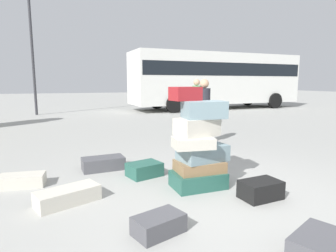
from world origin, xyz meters
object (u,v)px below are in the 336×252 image
at_px(suitcase_cream_upright_blue, 22,180).
at_px(person_tourist_with_camera, 204,106).
at_px(suitcase_teal_behind_tower, 144,169).
at_px(suitcase_cream_right_side, 68,196).
at_px(suitcase_charcoal_foreground_near, 320,248).
at_px(person_bearded_onlooker, 196,99).
at_px(lamp_post, 31,28).
at_px(suitcase_charcoal_left_side, 159,224).
at_px(suitcase_black_foreground_far, 261,190).
at_px(suitcase_tower, 199,146).
at_px(suitcase_charcoal_white_trunk, 103,163).
at_px(parked_bus, 217,77).

xyz_separation_m(suitcase_cream_upright_blue, person_tourist_with_camera, (3.87, 1.69, 0.87)).
bearing_deg(suitcase_cream_upright_blue, suitcase_teal_behind_tower, 1.77).
distance_m(suitcase_cream_right_side, suitcase_charcoal_foreground_near, 2.87).
xyz_separation_m(person_bearded_onlooker, lamp_post, (-5.51, 6.05, 3.00)).
xyz_separation_m(suitcase_charcoal_left_side, person_bearded_onlooker, (3.33, 6.17, 0.88)).
bearing_deg(suitcase_black_foreground_far, suitcase_cream_upright_blue, 147.65).
height_order(suitcase_charcoal_left_side, suitcase_black_foreground_far, suitcase_black_foreground_far).
bearing_deg(suitcase_cream_upright_blue, suitcase_tower, -13.33).
relative_size(suitcase_tower, person_bearded_onlooker, 0.90).
bearing_deg(suitcase_charcoal_white_trunk, lamp_post, 96.81).
distance_m(parked_bus, lamp_post, 9.96).
distance_m(suitcase_charcoal_left_side, parked_bus, 14.57).
xyz_separation_m(suitcase_charcoal_left_side, suitcase_teal_behind_tower, (0.33, 1.82, 0.01)).
distance_m(suitcase_cream_upright_blue, lamp_post, 10.98).
relative_size(suitcase_charcoal_foreground_near, suitcase_charcoal_white_trunk, 0.79).
xyz_separation_m(suitcase_tower, suitcase_charcoal_left_side, (-0.96, -1.07, -0.52)).
bearing_deg(lamp_post, suitcase_black_foreground_far, -72.45).
bearing_deg(suitcase_charcoal_foreground_near, suitcase_tower, 72.34).
xyz_separation_m(suitcase_charcoal_white_trunk, person_bearded_onlooker, (3.60, 3.76, 0.87)).
bearing_deg(suitcase_charcoal_left_side, parked_bus, 39.95).
bearing_deg(suitcase_cream_right_side, suitcase_charcoal_left_side, -73.17).
xyz_separation_m(suitcase_teal_behind_tower, lamp_post, (-2.51, 10.40, 3.87)).
bearing_deg(suitcase_teal_behind_tower, suitcase_cream_upright_blue, 159.07).
relative_size(suitcase_cream_right_side, suitcase_cream_upright_blue, 1.22).
relative_size(suitcase_charcoal_white_trunk, lamp_post, 0.12).
bearing_deg(suitcase_charcoal_white_trunk, suitcase_charcoal_left_side, -88.02).
bearing_deg(parked_bus, suitcase_charcoal_left_side, -124.63).
bearing_deg(suitcase_cream_right_side, person_tourist_with_camera, 16.86).
bearing_deg(person_tourist_with_camera, suitcase_black_foreground_far, 26.57).
height_order(suitcase_charcoal_foreground_near, suitcase_charcoal_white_trunk, suitcase_charcoal_foreground_near).
xyz_separation_m(suitcase_teal_behind_tower, suitcase_cream_right_side, (-1.21, -0.72, -0.01)).
distance_m(suitcase_tower, parked_bus, 13.11).
bearing_deg(suitcase_cream_upright_blue, lamp_post, 100.24).
bearing_deg(person_bearded_onlooker, suitcase_cream_right_side, -34.00).
bearing_deg(person_bearded_onlooker, suitcase_charcoal_foreground_near, -11.17).
bearing_deg(person_tourist_with_camera, suitcase_cream_upright_blue, -26.18).
relative_size(suitcase_tower, lamp_post, 0.24).
height_order(suitcase_teal_behind_tower, suitcase_charcoal_white_trunk, suitcase_teal_behind_tower).
distance_m(suitcase_tower, suitcase_teal_behind_tower, 1.09).
height_order(suitcase_charcoal_left_side, suitcase_charcoal_white_trunk, suitcase_charcoal_white_trunk).
relative_size(suitcase_teal_behind_tower, suitcase_charcoal_foreground_near, 0.93).
bearing_deg(person_bearded_onlooker, suitcase_charcoal_left_side, -22.71).
bearing_deg(suitcase_cream_upright_blue, suitcase_charcoal_foreground_near, -40.11).
height_order(suitcase_tower, person_bearded_onlooker, person_bearded_onlooker).
bearing_deg(person_tourist_with_camera, suitcase_charcoal_foreground_near, 25.93).
bearing_deg(suitcase_charcoal_foreground_near, suitcase_teal_behind_tower, 83.18).
distance_m(suitcase_cream_upright_blue, parked_bus, 13.88).
height_order(suitcase_cream_right_side, person_tourist_with_camera, person_tourist_with_camera).
bearing_deg(suitcase_cream_right_side, suitcase_black_foreground_far, -37.72).
relative_size(suitcase_tower, suitcase_charcoal_foreground_near, 2.59).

